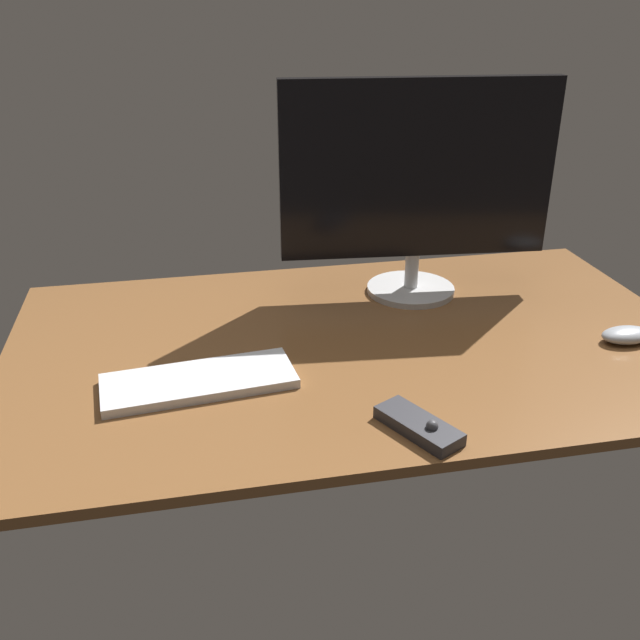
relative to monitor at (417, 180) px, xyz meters
The scene contains 5 objects.
desk 39.79cm from the monitor, 130.69° to the right, with size 140.00×84.00×2.00cm, color brown.
monitor is the anchor object (origin of this frame).
keyboard 66.06cm from the monitor, 146.81° to the right, with size 34.43×13.01×1.76cm, color silver.
computer_mouse 54.32cm from the monitor, 43.53° to the right, with size 10.71×6.15×3.07cm, color #999EA5.
media_remote 62.97cm from the monitor, 106.81° to the right, with size 12.21×16.13×3.54cm.
Camera 1 is at (-32.40, -122.46, 67.26)cm, focal length 39.14 mm.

